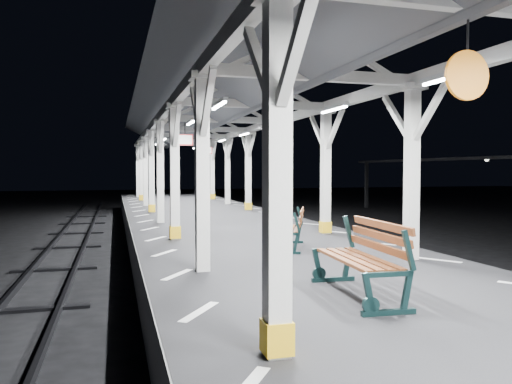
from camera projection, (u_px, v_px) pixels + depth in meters
name	position (u px, v px, depth m)	size (l,w,h in m)	color
ground	(278.00, 293.00, 10.92)	(120.00, 120.00, 0.00)	black
platform	(278.00, 271.00, 10.89)	(6.00, 50.00, 1.00)	black
hazard_stripes_left	(164.00, 253.00, 10.20)	(1.00, 48.00, 0.01)	silver
hazard_stripes_right	(378.00, 243.00, 11.54)	(1.00, 48.00, 0.01)	silver
track_left	(30.00, 307.00, 9.55)	(2.20, 60.00, 0.16)	#2D2D33
track_right	(470.00, 277.00, 12.27)	(2.20, 60.00, 0.16)	#2D2D33
canopy	(278.00, 84.00, 10.70)	(5.40, 49.00, 4.65)	silver
bench_near	(365.00, 256.00, 6.72)	(0.82, 1.92, 1.02)	#102829
bench_mid	(293.00, 227.00, 10.82)	(1.15, 1.68, 0.86)	#102829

